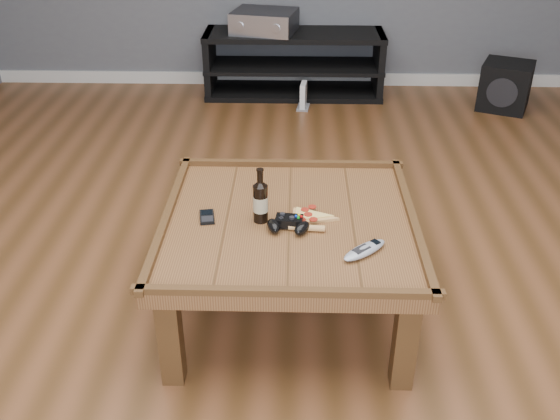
{
  "coord_description": "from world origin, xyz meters",
  "views": [
    {
      "loc": [
        0.02,
        -2.12,
        1.71
      ],
      "look_at": [
        -0.04,
        -0.05,
        0.52
      ],
      "focal_mm": 40.0,
      "sensor_mm": 36.0,
      "label": 1
    }
  ],
  "objects_px": {
    "beer_bottle": "(260,200)",
    "remote_control": "(365,250)",
    "media_console": "(294,64)",
    "game_console": "(303,97)",
    "game_controller": "(288,224)",
    "subwoofer": "(505,86)",
    "coffee_table": "(289,232)",
    "smartphone": "(207,217)",
    "pizza_slice": "(308,218)",
    "av_receiver": "(264,21)"
  },
  "relations": [
    {
      "from": "coffee_table",
      "to": "av_receiver",
      "type": "bearing_deg",
      "value": 94.81
    },
    {
      "from": "beer_bottle",
      "to": "subwoofer",
      "type": "distance_m",
      "value": 3.05
    },
    {
      "from": "remote_control",
      "to": "game_console",
      "type": "xyz_separation_m",
      "value": [
        -0.2,
        2.66,
        -0.37
      ]
    },
    {
      "from": "media_console",
      "to": "remote_control",
      "type": "distance_m",
      "value": 3.0
    },
    {
      "from": "subwoofer",
      "to": "smartphone",
      "type": "bearing_deg",
      "value": -104.22
    },
    {
      "from": "remote_control",
      "to": "pizza_slice",
      "type": "bearing_deg",
      "value": 179.93
    },
    {
      "from": "smartphone",
      "to": "av_receiver",
      "type": "height_order",
      "value": "av_receiver"
    },
    {
      "from": "media_console",
      "to": "av_receiver",
      "type": "xyz_separation_m",
      "value": [
        -0.23,
        -0.01,
        0.34
      ]
    },
    {
      "from": "game_controller",
      "to": "game_console",
      "type": "height_order",
      "value": "game_controller"
    },
    {
      "from": "remote_control",
      "to": "game_console",
      "type": "height_order",
      "value": "remote_control"
    },
    {
      "from": "beer_bottle",
      "to": "remote_control",
      "type": "xyz_separation_m",
      "value": [
        0.39,
        -0.22,
        -0.08
      ]
    },
    {
      "from": "pizza_slice",
      "to": "remote_control",
      "type": "bearing_deg",
      "value": -44.31
    },
    {
      "from": "coffee_table",
      "to": "smartphone",
      "type": "bearing_deg",
      "value": -179.86
    },
    {
      "from": "coffee_table",
      "to": "subwoofer",
      "type": "bearing_deg",
      "value": 57.09
    },
    {
      "from": "av_receiver",
      "to": "game_console",
      "type": "bearing_deg",
      "value": -33.46
    },
    {
      "from": "game_console",
      "to": "game_controller",
      "type": "bearing_deg",
      "value": -84.92
    },
    {
      "from": "game_controller",
      "to": "smartphone",
      "type": "relative_size",
      "value": 1.65
    },
    {
      "from": "coffee_table",
      "to": "smartphone",
      "type": "relative_size",
      "value": 9.2
    },
    {
      "from": "coffee_table",
      "to": "subwoofer",
      "type": "relative_size",
      "value": 2.23
    },
    {
      "from": "pizza_slice",
      "to": "game_console",
      "type": "distance_m",
      "value": 2.46
    },
    {
      "from": "media_console",
      "to": "game_console",
      "type": "xyz_separation_m",
      "value": [
        0.08,
        -0.32,
        -0.15
      ]
    },
    {
      "from": "subwoofer",
      "to": "coffee_table",
      "type": "bearing_deg",
      "value": -99.22
    },
    {
      "from": "beer_bottle",
      "to": "game_controller",
      "type": "relative_size",
      "value": 1.22
    },
    {
      "from": "smartphone",
      "to": "av_receiver",
      "type": "relative_size",
      "value": 0.21
    },
    {
      "from": "game_controller",
      "to": "pizza_slice",
      "type": "distance_m",
      "value": 0.11
    },
    {
      "from": "game_controller",
      "to": "subwoofer",
      "type": "xyz_separation_m",
      "value": [
        1.61,
        2.56,
        -0.3
      ]
    },
    {
      "from": "game_console",
      "to": "beer_bottle",
      "type": "bearing_deg",
      "value": -87.53
    },
    {
      "from": "media_console",
      "to": "smartphone",
      "type": "height_order",
      "value": "media_console"
    },
    {
      "from": "beer_bottle",
      "to": "game_console",
      "type": "distance_m",
      "value": 2.49
    },
    {
      "from": "media_console",
      "to": "pizza_slice",
      "type": "xyz_separation_m",
      "value": [
        0.07,
        -2.75,
        0.21
      ]
    },
    {
      "from": "coffee_table",
      "to": "game_controller",
      "type": "height_order",
      "value": "game_controller"
    },
    {
      "from": "smartphone",
      "to": "game_console",
      "type": "height_order",
      "value": "smartphone"
    },
    {
      "from": "game_console",
      "to": "pizza_slice",
      "type": "bearing_deg",
      "value": -83.18
    },
    {
      "from": "coffee_table",
      "to": "media_console",
      "type": "height_order",
      "value": "media_console"
    },
    {
      "from": "coffee_table",
      "to": "pizza_slice",
      "type": "height_order",
      "value": "same"
    },
    {
      "from": "media_console",
      "to": "smartphone",
      "type": "relative_size",
      "value": 12.5
    },
    {
      "from": "coffee_table",
      "to": "remote_control",
      "type": "relative_size",
      "value": 5.31
    },
    {
      "from": "game_controller",
      "to": "pizza_slice",
      "type": "height_order",
      "value": "game_controller"
    },
    {
      "from": "game_controller",
      "to": "av_receiver",
      "type": "xyz_separation_m",
      "value": [
        -0.23,
        2.82,
        0.11
      ]
    },
    {
      "from": "av_receiver",
      "to": "subwoofer",
      "type": "bearing_deg",
      "value": 4.08
    },
    {
      "from": "pizza_slice",
      "to": "coffee_table",
      "type": "bearing_deg",
      "value": -178.67
    },
    {
      "from": "game_controller",
      "to": "pizza_slice",
      "type": "bearing_deg",
      "value": 50.25
    },
    {
      "from": "coffee_table",
      "to": "media_console",
      "type": "xyz_separation_m",
      "value": [
        0.0,
        2.75,
        -0.15
      ]
    },
    {
      "from": "remote_control",
      "to": "game_controller",
      "type": "bearing_deg",
      "value": -160.87
    },
    {
      "from": "beer_bottle",
      "to": "pizza_slice",
      "type": "height_order",
      "value": "beer_bottle"
    },
    {
      "from": "coffee_table",
      "to": "remote_control",
      "type": "height_order",
      "value": "remote_control"
    },
    {
      "from": "beer_bottle",
      "to": "av_receiver",
      "type": "bearing_deg",
      "value": 92.46
    },
    {
      "from": "game_controller",
      "to": "pizza_slice",
      "type": "relative_size",
      "value": 0.71
    },
    {
      "from": "media_console",
      "to": "subwoofer",
      "type": "distance_m",
      "value": 1.63
    },
    {
      "from": "beer_bottle",
      "to": "game_console",
      "type": "bearing_deg",
      "value": 85.59
    }
  ]
}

